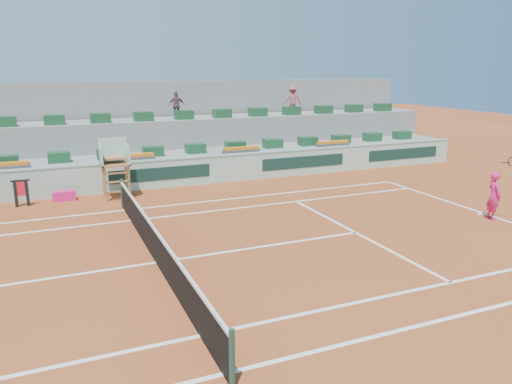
{
  "coord_description": "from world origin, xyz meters",
  "views": [
    {
      "loc": [
        -2.44,
        -12.68,
        5.17
      ],
      "look_at": [
        4.0,
        2.5,
        1.0
      ],
      "focal_mm": 35.0,
      "sensor_mm": 36.0,
      "label": 1
    }
  ],
  "objects": [
    {
      "name": "spectator_mid",
      "position": [
        3.71,
        11.94,
        3.28
      ],
      "size": [
        0.81,
        0.37,
        1.36
      ],
      "primitive_type": "imported",
      "rotation": [
        0.0,
        0.0,
        3.09
      ],
      "color": "#6B4756",
      "rests_on": "seating_tier_upper"
    },
    {
      "name": "seat_row_lower",
      "position": [
        0.0,
        9.8,
        1.42
      ],
      "size": [
        32.9,
        0.6,
        0.44
      ],
      "color": "#194C28",
      "rests_on": "seating_tier_lower"
    },
    {
      "name": "player_bag",
      "position": [
        -1.99,
        7.86,
        0.19
      ],
      "size": [
        0.87,
        0.39,
        0.39
      ],
      "primitive_type": "cube",
      "color": "#EE1F7D",
      "rests_on": "ground"
    },
    {
      "name": "seat_row_upper",
      "position": [
        0.0,
        11.7,
        2.82
      ],
      "size": [
        32.9,
        0.6,
        0.44
      ],
      "color": "#194C28",
      "rests_on": "seating_tier_upper"
    },
    {
      "name": "ground",
      "position": [
        0.0,
        0.0,
        0.0
      ],
      "size": [
        90.0,
        90.0,
        0.0
      ],
      "primitive_type": "plane",
      "color": "brown",
      "rests_on": "ground"
    },
    {
      "name": "umpire_chair",
      "position": [
        0.0,
        7.5,
        1.54
      ],
      "size": [
        1.1,
        0.9,
        2.4
      ],
      "color": "olive",
      "rests_on": "ground"
    },
    {
      "name": "towel_rack",
      "position": [
        -3.48,
        7.56,
        0.6
      ],
      "size": [
        0.66,
        0.11,
        1.03
      ],
      "color": "black",
      "rests_on": "ground"
    },
    {
      "name": "spectator_right",
      "position": [
        10.12,
        11.84,
        3.38
      ],
      "size": [
        1.13,
        0.83,
        1.57
      ],
      "primitive_type": "imported",
      "rotation": [
        0.0,
        0.0,
        2.88
      ],
      "color": "#9F4F58",
      "rests_on": "seating_tier_upper"
    },
    {
      "name": "stadium_back_wall",
      "position": [
        0.0,
        13.9,
        2.2
      ],
      "size": [
        36.0,
        0.4,
        4.4
      ],
      "primitive_type": "cube",
      "color": "gray",
      "rests_on": "ground"
    },
    {
      "name": "court_lines",
      "position": [
        0.0,
        0.0,
        0.01
      ],
      "size": [
        23.89,
        11.09,
        0.01
      ],
      "color": "white",
      "rests_on": "ground"
    },
    {
      "name": "seating_tier_lower",
      "position": [
        0.0,
        10.7,
        0.6
      ],
      "size": [
        36.0,
        4.0,
        1.2
      ],
      "primitive_type": "cube",
      "color": "gray",
      "rests_on": "ground"
    },
    {
      "name": "tennis_net",
      "position": [
        0.0,
        0.0,
        0.53
      ],
      "size": [
        0.1,
        11.97,
        1.1
      ],
      "color": "black",
      "rests_on": "ground"
    },
    {
      "name": "tennis_player",
      "position": [
        11.6,
        -0.6,
        0.85
      ],
      "size": [
        0.57,
        0.91,
        2.28
      ],
      "color": "#EE1F7D",
      "rests_on": "ground"
    },
    {
      "name": "advertising_hoarding",
      "position": [
        0.02,
        8.5,
        0.63
      ],
      "size": [
        36.0,
        0.34,
        1.26
      ],
      "color": "#A8D3BD",
      "rests_on": "ground"
    },
    {
      "name": "seating_tier_upper",
      "position": [
        0.0,
        12.3,
        1.3
      ],
      "size": [
        36.0,
        2.4,
        2.6
      ],
      "primitive_type": "cube",
      "color": "gray",
      "rests_on": "ground"
    },
    {
      "name": "flower_planters",
      "position": [
        -1.5,
        9.0,
        1.33
      ],
      "size": [
        26.8,
        0.36,
        0.28
      ],
      "color": "#4E4E4E",
      "rests_on": "seating_tier_lower"
    }
  ]
}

